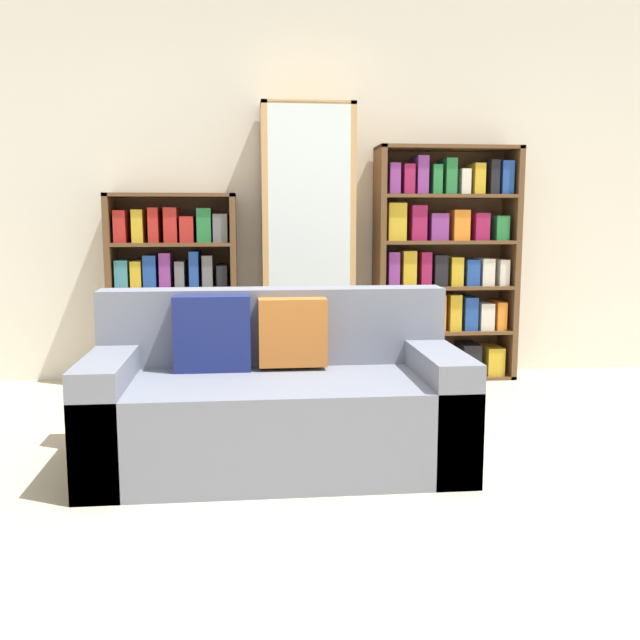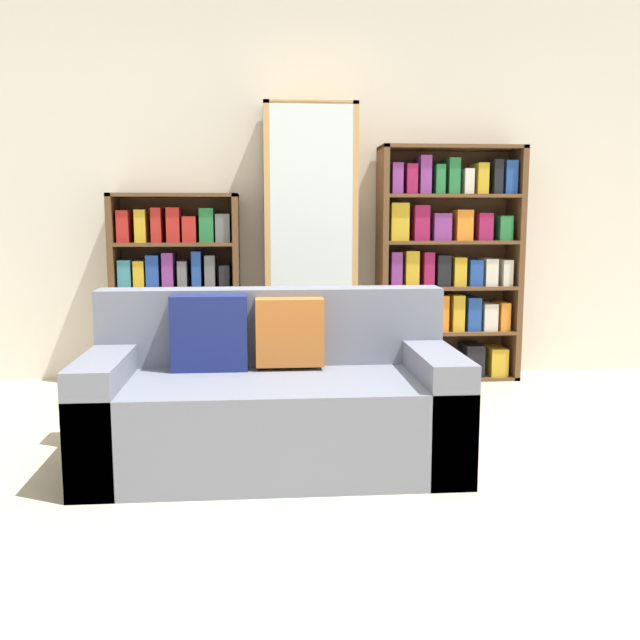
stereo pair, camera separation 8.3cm
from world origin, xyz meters
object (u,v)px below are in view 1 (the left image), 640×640
Objects in this scene: bookshelf_right at (444,267)px; couch at (276,402)px; display_cabinet at (307,248)px; bookshelf_left at (174,294)px; wine_bottle at (424,376)px.

couch is at bearing -127.04° from bookshelf_right.
couch is 0.90× the size of display_cabinet.
bookshelf_left is at bearing 110.50° from couch.
bookshelf_right is (1.26, 1.67, 0.51)m from couch.
wine_bottle is (0.97, 1.02, -0.13)m from couch.
bookshelf_right is at bearing 0.01° from bookshelf_left.
bookshelf_right is at bearing 52.96° from couch.
bookshelf_right reaches higher than bookshelf_left.
display_cabinet is 0.98m from bookshelf_right.
bookshelf_left is 0.97m from display_cabinet.
couch is 1.80m from display_cabinet.
wine_bottle is (-0.29, -0.65, -0.64)m from bookshelf_right.
bookshelf_left reaches higher than wine_bottle.
display_cabinet reaches higher than wine_bottle.
couch is 1.82m from bookshelf_left.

